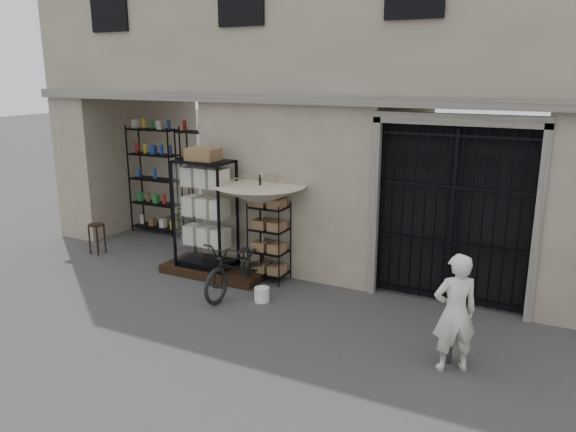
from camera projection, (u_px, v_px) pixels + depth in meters
The scene contains 14 objects.
ground at pixel (293, 333), 8.17m from camera, with size 80.00×80.00×0.00m, color black.
main_building at pixel (389, 27), 10.49m from camera, with size 14.00×4.00×9.00m, color #9E937B.
shop_recess at pixel (166, 176), 12.20m from camera, with size 3.00×1.70×3.00m, color black.
shop_shelving at pixel (179, 183), 12.72m from camera, with size 2.70×0.50×2.50m, color black.
iron_gate at pixel (454, 213), 8.99m from camera, with size 2.50×0.21×3.00m.
step_platform at pixel (216, 270), 10.55m from camera, with size 2.00×0.90×0.15m, color black.
display_cabinet at pixel (205, 220), 10.35m from camera, with size 1.00×0.63×2.17m.
wire_rack at pixel (269, 242), 10.10m from camera, with size 0.70×0.54×1.46m.
market_umbrella at pixel (260, 190), 9.85m from camera, with size 1.90×1.92×2.34m.
white_bucket at pixel (262, 294), 9.28m from camera, with size 0.25×0.25×0.24m, color white.
bicycle at pixel (238, 292), 9.71m from camera, with size 0.64×0.96×1.83m, color black.
wooden_stool at pixel (97, 238), 11.67m from camera, with size 0.33×0.33×0.64m.
steel_bollard at pixel (448, 335), 7.28m from camera, with size 0.14×0.14×0.76m, color #4C4C4D.
shopkeeper at pixel (450, 369), 7.19m from camera, with size 0.57×1.56×0.37m, color silver.
Camera 1 is at (3.36, -6.69, 3.70)m, focal length 35.00 mm.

